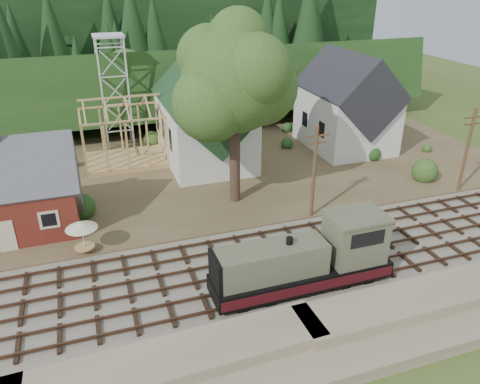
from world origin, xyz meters
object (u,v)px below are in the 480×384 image
object	(u,v)px
car_blue	(51,225)
patio_set	(81,227)
locomotive	(309,261)
car_red	(366,151)

from	to	relation	value
car_blue	patio_set	xyz separation A→B (m)	(2.34, -3.81, 1.52)
locomotive	patio_set	world-z (taller)	locomotive
car_blue	patio_set	world-z (taller)	patio_set
car_blue	car_red	distance (m)	32.45
locomotive	patio_set	distance (m)	15.88
locomotive	patio_set	xyz separation A→B (m)	(-13.40, 8.50, 0.35)
locomotive	car_blue	bearing A→B (deg)	141.97
car_blue	car_red	world-z (taller)	car_red
locomotive	car_blue	size ratio (longest dim) A/B	3.30
locomotive	patio_set	size ratio (longest dim) A/B	4.65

